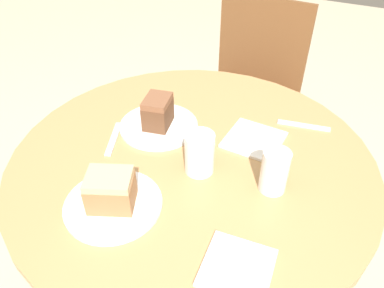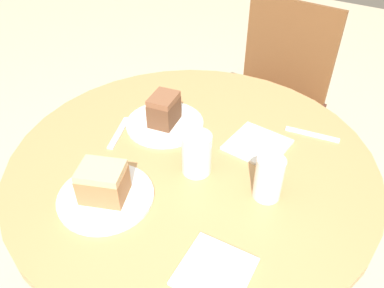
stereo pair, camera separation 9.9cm
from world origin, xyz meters
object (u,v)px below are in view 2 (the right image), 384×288
cake_slice_far (103,182)px  glass_lemonade (268,180)px  plate_far (106,197)px  cake_slice_near (164,110)px  chair (270,97)px  plate_near (165,123)px  glass_water (197,155)px

cake_slice_far → glass_lemonade: 0.38m
plate_far → cake_slice_near: bearing=100.4°
chair → cake_slice_near: (-0.04, -0.79, 0.36)m
plate_near → glass_lemonade: glass_lemonade is taller
plate_near → glass_lemonade: 0.39m
cake_slice_far → plate_far: bearing=104.0°
glass_lemonade → chair: bearing=110.7°
plate_far → cake_slice_far: bearing=-76.0°
cake_slice_far → glass_water: bearing=57.2°
cake_slice_near → glass_lemonade: size_ratio=0.92×
chair → glass_lemonade: bearing=-66.1°
cake_slice_far → chair: bearing=91.0°
plate_near → cake_slice_far: cake_slice_far is taller
chair → cake_slice_near: size_ratio=8.61×
plate_near → plate_far: same height
chair → glass_lemonade: 1.02m
chair → glass_lemonade: (0.34, -0.89, 0.35)m
plate_near → plate_far: bearing=-79.6°
cake_slice_far → plate_near: bearing=100.4°
chair → plate_near: bearing=-89.5°
chair → cake_slice_far: chair is taller
cake_slice_near → plate_far: bearing=-79.6°
plate_near → cake_slice_near: bearing=90.0°
plate_far → glass_water: glass_water is taller
chair → glass_lemonade: size_ratio=7.96×
cake_slice_near → glass_lemonade: bearing=-15.1°
glass_lemonade → cake_slice_far: bearing=-145.6°
plate_near → cake_slice_near: (0.00, 0.00, 0.05)m
cake_slice_near → cake_slice_far: (0.06, -0.32, -0.00)m
glass_lemonade → glass_water: size_ratio=1.00×
plate_far → cake_slice_far: (0.00, -0.00, 0.05)m
glass_lemonade → cake_slice_near: bearing=164.9°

